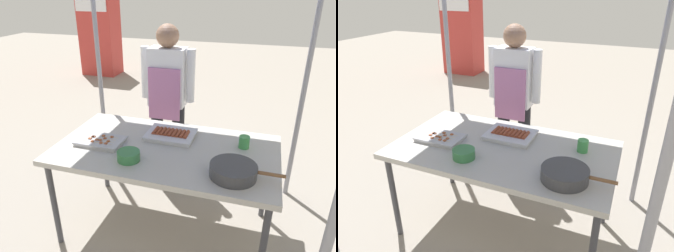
{
  "view_description": "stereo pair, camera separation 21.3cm",
  "coord_description": "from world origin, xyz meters",
  "views": [
    {
      "loc": [
        0.62,
        -1.92,
        1.84
      ],
      "look_at": [
        0.0,
        0.05,
        0.9
      ],
      "focal_mm": 33.59,
      "sensor_mm": 36.0,
      "label": 1
    },
    {
      "loc": [
        0.82,
        -1.85,
        1.84
      ],
      "look_at": [
        0.0,
        0.05,
        0.9
      ],
      "focal_mm": 33.59,
      "sensor_mm": 36.0,
      "label": 2
    }
  ],
  "objects": [
    {
      "name": "ground_plane",
      "position": [
        0.0,
        0.0,
        0.0
      ],
      "size": [
        18.0,
        18.0,
        0.0
      ],
      "primitive_type": "plane",
      "color": "gray"
    },
    {
      "name": "stall_table",
      "position": [
        0.0,
        0.0,
        0.7
      ],
      "size": [
        1.6,
        0.9,
        0.75
      ],
      "color": "#B7B2A8",
      "rests_on": "ground"
    },
    {
      "name": "tray_grilled_sausages",
      "position": [
        -0.02,
        0.18,
        0.77
      ],
      "size": [
        0.37,
        0.29,
        0.05
      ],
      "color": "silver",
      "rests_on": "stall_table"
    },
    {
      "name": "tray_meat_skewers",
      "position": [
        -0.49,
        -0.08,
        0.77
      ],
      "size": [
        0.35,
        0.22,
        0.04
      ],
      "color": "#ADADB2",
      "rests_on": "stall_table"
    },
    {
      "name": "cooking_wok",
      "position": [
        0.51,
        -0.23,
        0.79
      ],
      "size": [
        0.45,
        0.29,
        0.08
      ],
      "color": "#38383A",
      "rests_on": "stall_table"
    },
    {
      "name": "condiment_bowl",
      "position": [
        -0.19,
        -0.25,
        0.78
      ],
      "size": [
        0.15,
        0.15,
        0.07
      ],
      "primitive_type": "cylinder",
      "color": "#33723F",
      "rests_on": "stall_table"
    },
    {
      "name": "drink_cup_near_edge",
      "position": [
        0.54,
        0.17,
        0.8
      ],
      "size": [
        0.08,
        0.08,
        0.09
      ],
      "primitive_type": "cylinder",
      "color": "#3F994C",
      "rests_on": "stall_table"
    },
    {
      "name": "vendor_woman",
      "position": [
        -0.24,
        0.8,
        0.89
      ],
      "size": [
        0.52,
        0.22,
        1.52
      ],
      "rotation": [
        0.0,
        0.0,
        3.14
      ],
      "color": "black",
      "rests_on": "ground"
    },
    {
      "name": "neighbor_stall_left",
      "position": [
        -2.83,
        4.24,
        0.95
      ],
      "size": [
        0.75,
        0.57,
        1.89
      ],
      "color": "#BF3833",
      "rests_on": "ground"
    }
  ]
}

